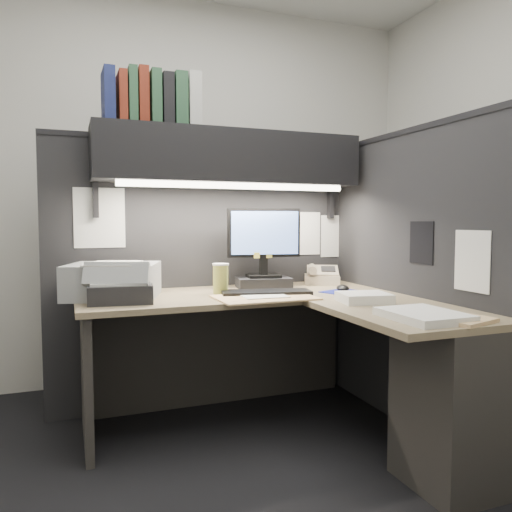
% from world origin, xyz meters
% --- Properties ---
extents(floor, '(3.50, 3.50, 0.00)m').
position_xyz_m(floor, '(0.00, 0.00, 0.00)').
color(floor, black).
rests_on(floor, ground).
extents(wall_back, '(3.50, 0.04, 2.70)m').
position_xyz_m(wall_back, '(0.00, 1.50, 1.35)').
color(wall_back, silver).
rests_on(wall_back, floor).
extents(partition_back, '(1.90, 0.06, 1.60)m').
position_xyz_m(partition_back, '(0.03, 0.93, 0.80)').
color(partition_back, black).
rests_on(partition_back, floor).
extents(partition_right, '(0.06, 1.50, 1.60)m').
position_xyz_m(partition_right, '(0.98, 0.18, 0.80)').
color(partition_right, black).
rests_on(partition_right, floor).
extents(desk, '(1.70, 1.53, 0.73)m').
position_xyz_m(desk, '(0.43, -0.00, 0.44)').
color(desk, '#7F6F50').
rests_on(desk, floor).
extents(overhead_shelf, '(1.55, 0.34, 0.30)m').
position_xyz_m(overhead_shelf, '(0.12, 0.75, 1.50)').
color(overhead_shelf, black).
rests_on(overhead_shelf, partition_back).
extents(task_light_tube, '(1.32, 0.04, 0.04)m').
position_xyz_m(task_light_tube, '(0.12, 0.61, 1.33)').
color(task_light_tube, white).
rests_on(task_light_tube, overhead_shelf).
extents(monitor, '(0.44, 0.24, 0.48)m').
position_xyz_m(monitor, '(0.33, 0.71, 0.92)').
color(monitor, black).
rests_on(monitor, desk).
extents(keyboard, '(0.51, 0.25, 0.02)m').
position_xyz_m(keyboard, '(0.23, 0.43, 0.74)').
color(keyboard, black).
rests_on(keyboard, desk).
extents(mousepad, '(0.28, 0.27, 0.00)m').
position_xyz_m(mousepad, '(0.68, 0.37, 0.73)').
color(mousepad, navy).
rests_on(mousepad, desk).
extents(mouse, '(0.10, 0.13, 0.04)m').
position_xyz_m(mouse, '(0.67, 0.36, 0.75)').
color(mouse, black).
rests_on(mouse, mousepad).
extents(telephone, '(0.30, 0.30, 0.09)m').
position_xyz_m(telephone, '(0.76, 0.78, 0.77)').
color(telephone, '#C5B397').
rests_on(telephone, desk).
extents(coffee_cup, '(0.10, 0.10, 0.16)m').
position_xyz_m(coffee_cup, '(0.01, 0.56, 0.81)').
color(coffee_cup, '#BBAC4B').
rests_on(coffee_cup, desk).
extents(printer, '(0.54, 0.50, 0.18)m').
position_xyz_m(printer, '(-0.56, 0.63, 0.82)').
color(printer, '#939698').
rests_on(printer, desk).
extents(notebook_stack, '(0.33, 0.29, 0.09)m').
position_xyz_m(notebook_stack, '(-0.53, 0.46, 0.78)').
color(notebook_stack, black).
rests_on(notebook_stack, desk).
extents(open_folder, '(0.52, 0.34, 0.01)m').
position_xyz_m(open_folder, '(0.18, 0.32, 0.73)').
color(open_folder, tan).
rests_on(open_folder, desk).
extents(paper_stack_a, '(0.27, 0.24, 0.05)m').
position_xyz_m(paper_stack_a, '(0.60, 0.03, 0.75)').
color(paper_stack_a, white).
rests_on(paper_stack_a, desk).
extents(paper_stack_b, '(0.27, 0.33, 0.03)m').
position_xyz_m(paper_stack_b, '(0.58, -0.43, 0.75)').
color(paper_stack_b, white).
rests_on(paper_stack_b, desk).
extents(manila_stack, '(0.29, 0.33, 0.02)m').
position_xyz_m(manila_stack, '(0.69, -0.48, 0.74)').
color(manila_stack, tan).
rests_on(manila_stack, desk).
extents(binder_row, '(0.52, 0.25, 0.30)m').
position_xyz_m(binder_row, '(-0.31, 0.75, 1.80)').
color(binder_row, navy).
rests_on(binder_row, overhead_shelf).
extents(pinned_papers, '(1.76, 1.31, 0.51)m').
position_xyz_m(pinned_papers, '(0.42, 0.56, 1.05)').
color(pinned_papers, white).
rests_on(pinned_papers, partition_back).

